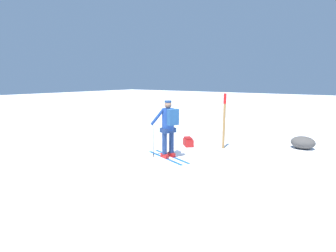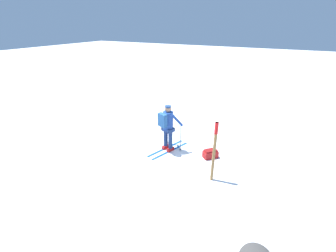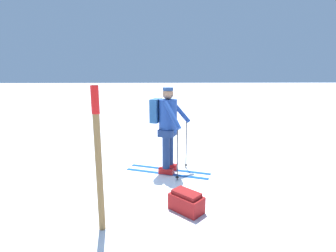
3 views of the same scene
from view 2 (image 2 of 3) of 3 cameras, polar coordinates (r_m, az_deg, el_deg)
The scene contains 4 objects.
ground_plane at distance 8.16m, azimuth -1.38°, elevation -7.51°, with size 80.00×80.00×0.00m, color white.
skier at distance 8.01m, azimuth -0.12°, elevation 0.22°, with size 1.78×0.98×1.76m.
dropped_backpack at distance 8.12m, azimuth 10.71°, elevation -6.94°, with size 0.56×0.56×0.31m.
trail_marker at distance 6.56m, azimuth 11.71°, elevation -5.53°, with size 0.10×0.10×1.91m.
Camera 2 is at (6.01, 3.37, 4.38)m, focal length 24.00 mm.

